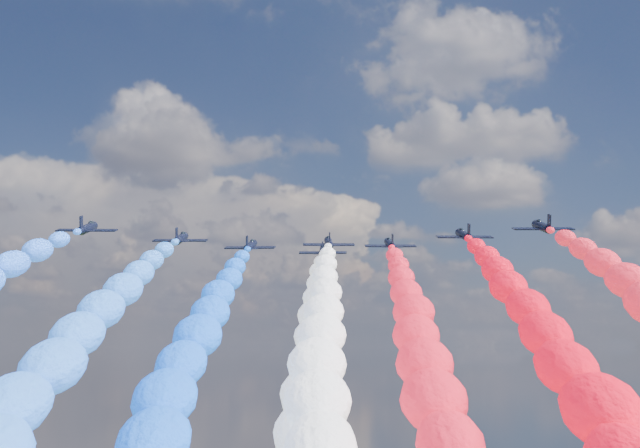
# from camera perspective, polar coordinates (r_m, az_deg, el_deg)

# --- Properties ---
(jet_0) EXTENTS (9.57, 12.61, 5.30)m
(jet_0) POSITION_cam_1_polar(r_m,az_deg,el_deg) (132.54, -15.28, -0.27)
(jet_0) COLOR black
(jet_1) EXTENTS (9.11, 12.28, 5.30)m
(jet_1) POSITION_cam_1_polar(r_m,az_deg,el_deg) (141.88, -9.30, -0.96)
(jet_1) COLOR black
(trail_1) EXTENTS (7.21, 109.69, 45.01)m
(trail_1) POSITION_cam_1_polar(r_m,az_deg,el_deg) (86.39, -16.65, -9.48)
(trail_1) COLOR blue
(jet_2) EXTENTS (9.22, 12.36, 5.30)m
(jet_2) POSITION_cam_1_polar(r_m,az_deg,el_deg) (150.59, -4.67, -1.46)
(jet_2) COLOR black
(trail_2) EXTENTS (7.21, 109.69, 45.01)m
(trail_2) POSITION_cam_1_polar(r_m,az_deg,el_deg) (94.03, -8.53, -9.60)
(trail_2) COLOR blue
(jet_3) EXTENTS (9.40, 12.49, 5.30)m
(jet_3) POSITION_cam_1_polar(r_m,az_deg,el_deg) (145.76, 0.58, -1.26)
(jet_3) COLOR black
(trail_3) EXTENTS (7.21, 109.69, 45.01)m
(trail_3) POSITION_cam_1_polar(r_m,az_deg,el_deg) (88.65, -0.01, -9.78)
(trail_3) COLOR white
(jet_4) EXTENTS (8.82, 12.07, 5.30)m
(jet_4) POSITION_cam_1_polar(r_m,az_deg,el_deg) (158.21, 0.20, -1.81)
(jet_4) COLOR black
(trail_4) EXTENTS (7.21, 109.69, 45.01)m
(trail_4) POSITION_cam_1_polar(r_m,az_deg,el_deg) (101.19, -0.55, -9.59)
(trail_4) COLOR white
(jet_5) EXTENTS (9.31, 12.42, 5.30)m
(jet_5) POSITION_cam_1_polar(r_m,az_deg,el_deg) (148.10, 4.71, -1.34)
(jet_5) COLOR black
(trail_5) EXTENTS (7.21, 109.69, 45.01)m
(trail_5) POSITION_cam_1_polar(r_m,az_deg,el_deg) (91.13, 6.81, -9.68)
(trail_5) COLOR red
(jet_6) EXTENTS (9.36, 12.46, 5.30)m
(jet_6) POSITION_cam_1_polar(r_m,az_deg,el_deg) (137.56, 9.60, -0.73)
(jet_6) COLOR black
(trail_6) EXTENTS (7.21, 109.69, 45.01)m
(trail_6) POSITION_cam_1_polar(r_m,az_deg,el_deg) (81.33, 15.51, -9.63)
(trail_6) COLOR red
(jet_7) EXTENTS (8.91, 12.14, 5.30)m
(jet_7) POSITION_cam_1_polar(r_m,az_deg,el_deg) (130.50, 14.65, -0.17)
(jet_7) COLOR black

